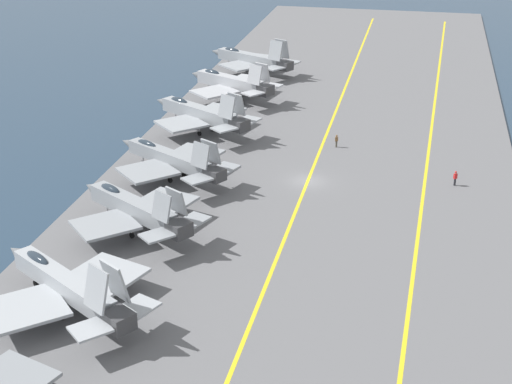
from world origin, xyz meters
name	(u,v)px	position (x,y,z in m)	size (l,w,h in m)	color
ground_plane	(308,184)	(0.00, 0.00, 0.00)	(2000.00, 2000.00, 0.00)	#23384C
carrier_deck	(308,183)	(0.00, 0.00, 0.20)	(210.66, 47.38, 0.40)	slate
deck_stripe_foul_line	(424,191)	(0.00, -13.03, 0.40)	(189.60, 0.36, 0.01)	yellow
deck_stripe_centerline	(308,181)	(0.00, 0.00, 0.40)	(189.60, 0.36, 0.01)	yellow
parked_jet_second	(67,286)	(-31.19, 15.06, 2.72)	(14.07, 16.65, 6.45)	#9EA3A8
parked_jet_third	(135,208)	(-16.36, 14.68, 2.94)	(13.43, 15.43, 6.04)	gray
parked_jet_fourth	(172,159)	(-2.50, 15.39, 2.78)	(13.46, 16.40, 5.83)	gray
parked_jet_fifth	(201,113)	(13.59, 16.52, 3.03)	(13.50, 16.55, 6.38)	#93999E
parked_jet_sixth	(231,83)	(28.91, 16.16, 3.01)	(14.00, 15.59, 6.30)	#A8AAAF
parked_jet_seventh	(251,59)	(44.70, 16.58, 2.72)	(12.59, 16.87, 6.34)	#93999E
crew_brown_vest	(336,140)	(11.72, -1.84, 1.32)	(0.32, 0.42, 1.67)	#4C473D
crew_red_vest	(455,178)	(2.27, -16.39, 1.35)	(0.45, 0.46, 1.74)	#232328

